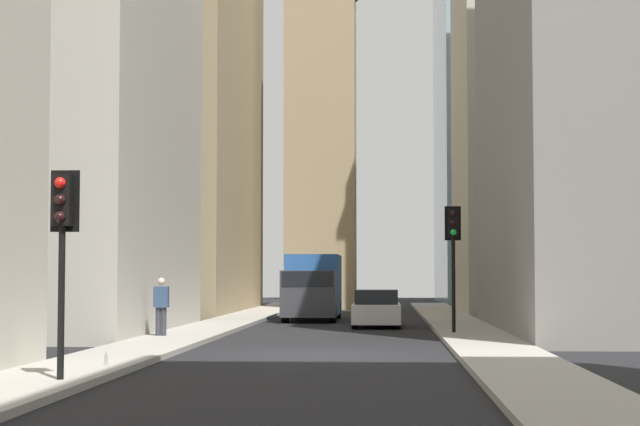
% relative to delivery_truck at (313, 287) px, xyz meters
% --- Properties ---
extents(ground_plane, '(135.00, 135.00, 0.00)m').
position_rel_delivery_truck_xyz_m(ground_plane, '(-20.01, -1.40, -1.46)').
color(ground_plane, black).
extents(sidewalk_right, '(90.00, 2.20, 0.14)m').
position_rel_delivery_truck_xyz_m(sidewalk_right, '(-20.01, 3.10, -1.39)').
color(sidewalk_right, '#A8A399').
rests_on(sidewalk_right, ground_plane).
extents(sidewalk_left, '(90.00, 2.20, 0.14)m').
position_rel_delivery_truck_xyz_m(sidewalk_left, '(-20.01, -5.90, -1.39)').
color(sidewalk_left, '#A8A399').
rests_on(sidewalk_left, ground_plane).
extents(building_left_far, '(12.60, 10.50, 25.00)m').
position_rel_delivery_truck_xyz_m(building_left_far, '(10.15, -11.99, 11.05)').
color(building_left_far, beige).
rests_on(building_left_far, ground_plane).
extents(building_right_far, '(18.26, 10.00, 23.20)m').
position_rel_delivery_truck_xyz_m(building_right_far, '(9.10, 9.20, 10.14)').
color(building_right_far, '#9E8966').
rests_on(building_right_far, ground_plane).
extents(church_spire, '(4.44, 4.44, 33.41)m').
position_rel_delivery_truck_xyz_m(church_spire, '(16.42, 0.59, 16.04)').
color(church_spire, '#9E8966').
rests_on(church_spire, ground_plane).
extents(delivery_truck, '(6.46, 2.25, 2.84)m').
position_rel_delivery_truck_xyz_m(delivery_truck, '(0.00, 0.00, 0.00)').
color(delivery_truck, '#285699').
rests_on(delivery_truck, ground_plane).
extents(sedan_white, '(4.30, 1.78, 1.42)m').
position_rel_delivery_truck_xyz_m(sedan_white, '(-6.01, -2.80, -0.80)').
color(sedan_white, silver).
rests_on(sedan_white, ground_plane).
extents(traffic_light_foreground, '(0.43, 0.52, 3.69)m').
position_rel_delivery_truck_xyz_m(traffic_light_foreground, '(-28.43, 2.56, 1.39)').
color(traffic_light_foreground, black).
rests_on(traffic_light_foreground, sidewalk_right).
extents(traffic_light_midblock, '(0.43, 0.52, 4.04)m').
position_rel_delivery_truck_xyz_m(traffic_light_midblock, '(-12.14, -5.31, 1.65)').
color(traffic_light_midblock, black).
rests_on(traffic_light_midblock, sidewalk_left).
extents(pedestrian, '(0.26, 0.44, 1.74)m').
position_rel_delivery_truck_xyz_m(pedestrian, '(-14.57, 3.63, -0.37)').
color(pedestrian, '#33333D').
rests_on(pedestrian, sidewalk_right).
extents(discarded_bottle, '(0.07, 0.07, 0.27)m').
position_rel_delivery_truck_xyz_m(discarded_bottle, '(-25.34, 2.54, -1.21)').
color(discarded_bottle, '#999EA3').
rests_on(discarded_bottle, sidewalk_right).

